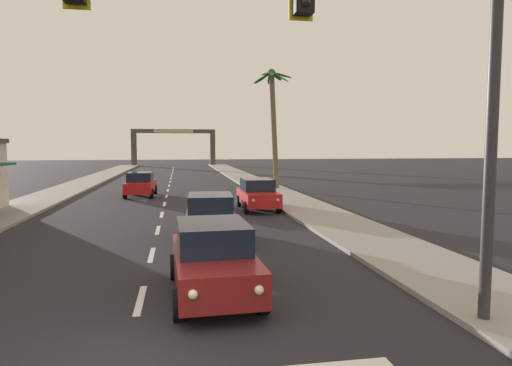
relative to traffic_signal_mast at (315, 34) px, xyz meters
name	(u,v)px	position (x,y,z in m)	size (l,w,h in m)	color
sidewalk_right	(291,200)	(4.57, 19.47, -5.31)	(3.20, 110.00, 0.14)	gray
sidewalk_left	(25,206)	(-11.03, 19.47, -5.31)	(3.20, 110.00, 0.14)	gray
lane_markings	(172,206)	(-2.77, 18.55, -5.37)	(4.28, 86.47, 0.01)	silver
traffic_signal_mast	(315,34)	(0.00, 0.00, 0.00)	(11.25, 0.41, 7.44)	#2D2D33
sedan_lead_at_stop_bar	(213,258)	(-1.57, 2.74, -4.52)	(2.07, 4.50, 1.68)	maroon
sedan_third_in_queue	(210,217)	(-1.21, 8.82, -4.52)	(2.12, 4.51, 1.68)	#4C515B
sedan_oncoming_far	(141,184)	(-4.96, 23.94, -4.52)	(2.06, 4.49, 1.68)	red
sedan_parked_nearest_kerb	(258,194)	(1.89, 16.27, -4.52)	(1.97, 4.46, 1.68)	red
palm_right_third	(273,110)	(5.03, 27.01, 0.93)	(3.12, 3.16, 9.50)	brown
town_gateway_arch	(174,142)	(-3.23, 73.57, -1.15)	(14.80, 0.90, 6.50)	#423D38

